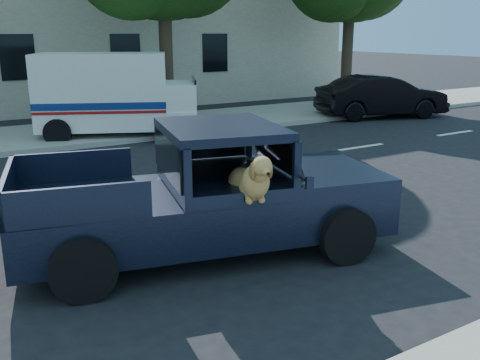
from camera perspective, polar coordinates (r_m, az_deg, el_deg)
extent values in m
plane|color=black|center=(8.17, -12.05, -6.96)|extent=(120.00, 120.00, 0.00)
cube|color=gray|center=(16.82, -22.81, 4.04)|extent=(60.00, 4.00, 0.15)
cylinder|color=#332619|center=(18.35, -7.86, 12.66)|extent=(0.44, 0.44, 4.40)
cylinder|color=#332619|center=(22.79, 11.35, 13.05)|extent=(0.44, 0.44, 4.40)
cube|color=black|center=(7.65, -3.81, -3.20)|extent=(5.46, 3.10, 0.65)
cube|color=black|center=(8.16, 8.66, 0.82)|extent=(1.90, 2.26, 0.16)
cube|color=black|center=(7.43, -2.11, 5.47)|extent=(1.93, 2.20, 0.12)
cube|color=black|center=(7.75, 3.61, 3.27)|extent=(0.63, 1.71, 0.56)
cube|color=black|center=(7.31, 0.43, -2.53)|extent=(0.65, 0.65, 0.38)
cube|color=black|center=(6.69, 7.44, -0.30)|extent=(0.11, 0.07, 0.16)
cube|color=silver|center=(16.46, -12.73, 6.48)|extent=(4.97, 3.72, 0.54)
cube|color=silver|center=(16.38, -14.48, 10.14)|extent=(4.18, 3.37, 1.62)
cube|color=silver|center=(16.31, -6.56, 8.97)|extent=(1.70, 2.22, 0.75)
cube|color=navy|center=(15.42, -14.77, 7.59)|extent=(3.35, 1.52, 0.19)
cube|color=#9E0F0F|center=(15.45, -14.73, 6.95)|extent=(3.35, 1.52, 0.08)
imported|color=black|center=(20.57, 14.86, 8.61)|extent=(2.97, 4.98, 1.55)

